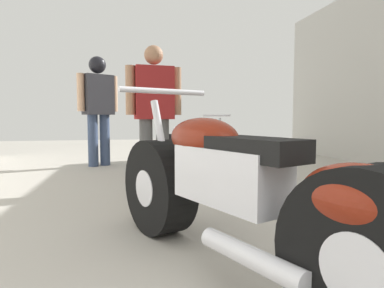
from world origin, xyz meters
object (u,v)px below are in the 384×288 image
Objects in this scene: mechanic_in_blue at (154,108)px; mechanic_with_helmet at (98,101)px; motorcycle_black_naked at (197,146)px; motorcycle_maroon_cruiser at (234,196)px.

mechanic_with_helmet reaches higher than mechanic_in_blue.
mechanic_in_blue is at bearing -120.44° from motorcycle_black_naked.
motorcycle_black_naked is at bearing 59.56° from mechanic_in_blue.
motorcycle_maroon_cruiser is at bearing -85.31° from mechanic_in_blue.
mechanic_in_blue is 1.99m from mechanic_with_helmet.
mechanic_with_helmet is at bearing 102.85° from motorcycle_maroon_cruiser.
mechanic_in_blue is (-0.19, 2.30, 0.50)m from motorcycle_maroon_cruiser.
mechanic_in_blue is (-0.81, -1.37, 0.57)m from motorcycle_black_naked.
mechanic_with_helmet is at bearing 112.33° from mechanic_in_blue.
motorcycle_maroon_cruiser is 1.14× the size of mechanic_with_helmet.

